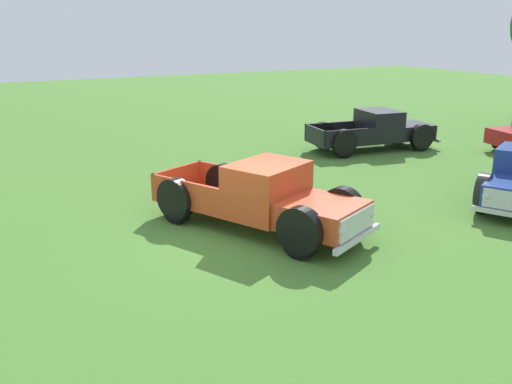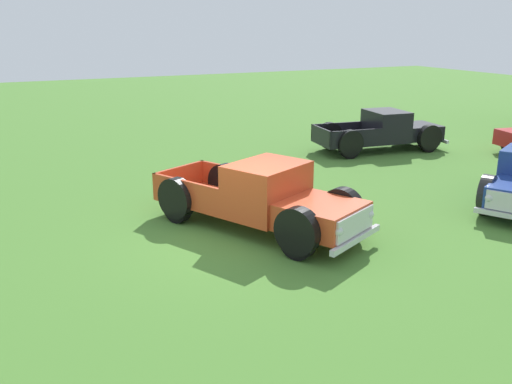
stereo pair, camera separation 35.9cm
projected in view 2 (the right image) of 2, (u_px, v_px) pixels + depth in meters
ground_plane at (235, 238)px, 12.77m from camera, size 80.00×80.00×0.00m
pickup_truck_foreground at (269, 200)px, 12.97m from camera, size 5.66×4.03×1.64m
pickup_truck_behind_left at (387, 131)px, 21.41m from camera, size 2.46×5.18×1.53m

